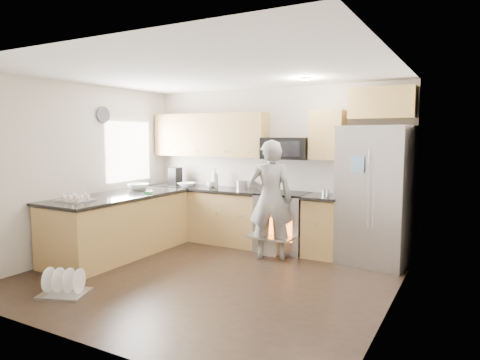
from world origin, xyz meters
The scene contains 8 objects.
ground centered at (0.00, 0.00, 0.00)m, with size 4.50×4.50×0.00m, color black.
room_shell centered at (-0.04, 0.02, 1.67)m, with size 4.54×4.04×2.62m.
back_cabinet_run centered at (-0.58, 1.75, 0.96)m, with size 4.45×0.64×2.50m.
peninsula centered at (-1.75, 0.25, 0.47)m, with size 0.96×2.36×1.03m.
stove_range centered at (0.35, 1.69, 0.68)m, with size 0.76×0.97×1.79m.
refrigerator centered at (1.77, 1.70, 0.98)m, with size 1.07×0.89×1.96m.
person centered at (0.36, 1.20, 0.88)m, with size 0.64×0.42×1.76m, color gray.
dish_rack centered at (-1.08, -1.30, 0.09)m, with size 0.63×0.57×0.32m.
Camera 1 is at (2.98, -4.47, 1.83)m, focal length 32.00 mm.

